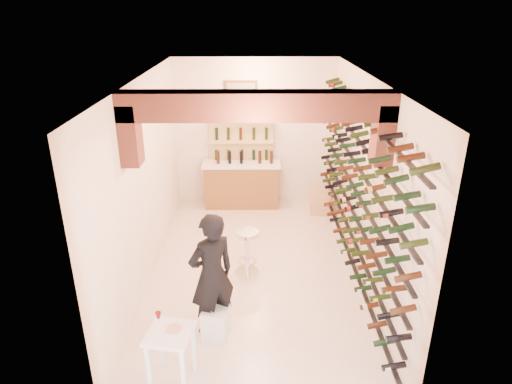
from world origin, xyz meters
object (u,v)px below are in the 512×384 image
person (212,275)px  chrome_barstool (247,249)px  back_counter (242,183)px  crate_lower (320,208)px  wine_rack (352,185)px  white_stool (216,322)px  tasting_table (170,341)px

person → chrome_barstool: 1.57m
chrome_barstool → back_counter: bearing=93.1°
chrome_barstool → crate_lower: 2.82m
person → crate_lower: 4.34m
wine_rack → white_stool: size_ratio=13.61×
wine_rack → chrome_barstool: (-1.68, -0.14, -1.09)m
tasting_table → chrome_barstool: size_ratio=1.13×
person → crate_lower: person is taller
chrome_barstool → crate_lower: chrome_barstool is taller
tasting_table → person: 1.04m
chrome_barstool → person: bearing=-107.3°
white_stool → person: (-0.04, 0.10, 0.68)m
back_counter → person: 4.25m
white_stool → chrome_barstool: bearing=75.1°
back_counter → crate_lower: (1.70, -0.45, -0.40)m
white_stool → tasting_table: bearing=-119.3°
chrome_barstool → wine_rack: bearing=4.6°
person → wine_rack: bearing=-176.5°
back_counter → white_stool: back_counter is taller
person → back_counter: bearing=-127.0°
wine_rack → chrome_barstool: size_ratio=7.21×
back_counter → chrome_barstool: back_counter is taller
crate_lower → tasting_table: bearing=-117.3°
back_counter → person: bearing=-94.0°
back_counter → tasting_table: (-0.71, -5.13, 0.07)m
tasting_table → white_stool: tasting_table is taller
crate_lower → wine_rack: bearing=-86.6°
person → chrome_barstool: (0.45, 1.44, -0.44)m
white_stool → chrome_barstool: 1.61m
tasting_table → person: (0.42, 0.91, 0.29)m
wine_rack → tasting_table: bearing=-135.7°
back_counter → chrome_barstool: (0.15, -2.78, -0.07)m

